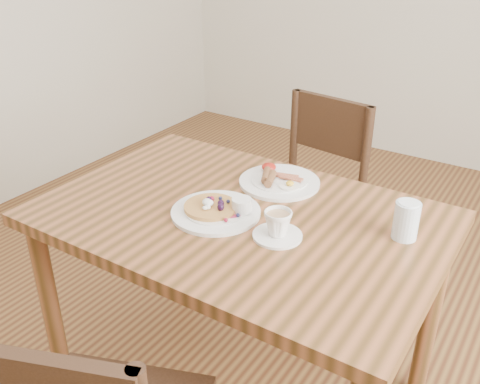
{
  "coord_description": "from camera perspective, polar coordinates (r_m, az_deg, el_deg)",
  "views": [
    {
      "loc": [
        0.77,
        -1.18,
        1.55
      ],
      "look_at": [
        0.0,
        0.0,
        0.82
      ],
      "focal_mm": 40.0,
      "sensor_mm": 36.0,
      "label": 1
    }
  ],
  "objects": [
    {
      "name": "pancake_plate",
      "position": [
        1.61,
        -2.43,
        -1.91
      ],
      "size": [
        0.27,
        0.27,
        0.06
      ],
      "color": "white",
      "rests_on": "dining_table"
    },
    {
      "name": "teacup_saucer",
      "position": [
        1.49,
        4.05,
        -3.63
      ],
      "size": [
        0.14,
        0.14,
        0.08
      ],
      "color": "white",
      "rests_on": "dining_table"
    },
    {
      "name": "dining_table",
      "position": [
        1.67,
        0.0,
        -5.16
      ],
      "size": [
        1.2,
        0.8,
        0.75
      ],
      "color": "brown",
      "rests_on": "ground"
    },
    {
      "name": "chair_far",
      "position": [
        2.32,
        7.4,
        -0.0
      ],
      "size": [
        0.47,
        0.47,
        0.88
      ],
      "rotation": [
        0.0,
        0.0,
        3.01
      ],
      "color": "#372114",
      "rests_on": "ground"
    },
    {
      "name": "breakfast_plate",
      "position": [
        1.79,
        4.1,
        1.24
      ],
      "size": [
        0.27,
        0.27,
        0.04
      ],
      "color": "white",
      "rests_on": "dining_table"
    },
    {
      "name": "water_glass",
      "position": [
        1.54,
        17.3,
        -2.92
      ],
      "size": [
        0.07,
        0.07,
        0.11
      ],
      "primitive_type": "cylinder",
      "color": "silver",
      "rests_on": "dining_table"
    }
  ]
}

